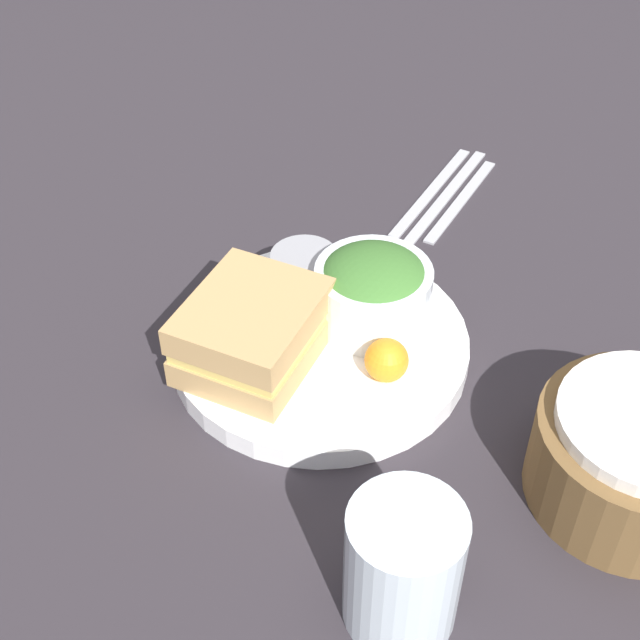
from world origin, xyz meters
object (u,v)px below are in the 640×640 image
salad_bowl (373,288)px  bread_basket (638,456)px  fork (431,191)px  spoon (461,200)px  knife (446,195)px  drink_glass (403,568)px  plate (320,345)px  dressing_cup (304,273)px  sandwich (252,332)px

salad_bowl → bread_basket: size_ratio=0.66×
fork → spoon: bearing=-90.0°
fork → bread_basket: bearing=-135.4°
salad_bowl → knife: (-0.22, -0.10, -0.05)m
salad_bowl → drink_glass: 0.28m
plate → bread_basket: bearing=103.2°
plate → dressing_cup: 0.07m
sandwich → bread_basket: size_ratio=0.94×
fork → salad_bowl: bearing=-169.0°
sandwich → spoon: bearing=-172.5°
sandwich → spoon: size_ratio=0.84×
dressing_cup → knife: bearing=-174.0°
drink_glass → spoon: bearing=-145.6°
drink_glass → fork: size_ratio=0.53×
drink_glass → fork: 0.52m
knife → bread_basket: bearing=-137.1°
salad_bowl → plate: bearing=-16.5°
plate → drink_glass: bearing=58.1°
spoon → dressing_cup: bearing=165.2°
dressing_cup → drink_glass: (0.17, 0.28, 0.01)m
plate → salad_bowl: salad_bowl is taller
dressing_cup → fork: (-0.23, -0.04, -0.04)m
plate → fork: plate is taller
sandwich → spoon: (-0.34, -0.04, -0.05)m
spoon → drink_glass: bearing=-162.3°
bread_basket → fork: size_ratio=0.81×
drink_glass → knife: drink_glass is taller
fork → drink_glass: bearing=-158.5°
plate → spoon: (-0.28, -0.06, -0.01)m
bread_basket → dressing_cup: bearing=-84.9°
fork → knife: same height
fork → spoon: 0.04m
fork → dressing_cup: bearing=173.6°
sandwich → dressing_cup: size_ratio=2.37×
drink_glass → spoon: 0.51m
sandwich → fork: bearing=-166.5°
knife → spoon: bearing=-90.0°
fork → plate: bearing=-176.4°
sandwich → fork: 0.34m
dressing_cup → salad_bowl: bearing=102.5°
knife → drink_glass: bearing=-160.3°
sandwich → salad_bowl: size_ratio=1.42×
sandwich → bread_basket: (-0.12, 0.29, -0.01)m
sandwich → drink_glass: bearing=72.2°
sandwich → spoon: 0.35m
salad_bowl → fork: 0.25m
salad_bowl → spoon: size_ratio=0.59×
drink_glass → knife: (-0.41, -0.30, -0.05)m
salad_bowl → spoon: bearing=-160.8°
salad_bowl → drink_glass: size_ratio=1.01×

